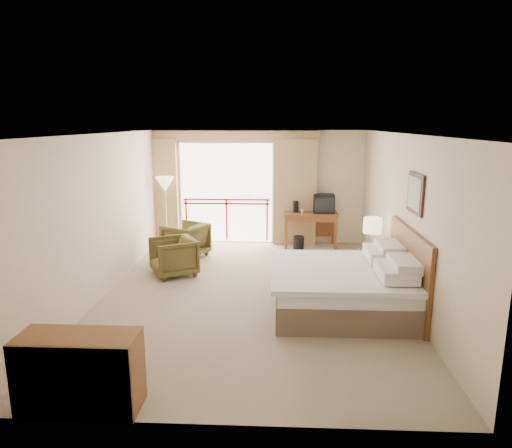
{
  "coord_description": "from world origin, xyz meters",
  "views": [
    {
      "loc": [
        0.43,
        -7.38,
        2.88
      ],
      "look_at": [
        0.06,
        0.4,
        1.14
      ],
      "focal_mm": 32.0,
      "sensor_mm": 36.0,
      "label": 1
    }
  ],
  "objects_px": {
    "tv": "(324,204)",
    "armchair_near": "(174,275)",
    "side_table": "(171,249)",
    "bed": "(345,286)",
    "nightstand": "(371,265)",
    "dresser": "(80,373)",
    "floor_lamp": "(165,187)",
    "armchair_far": "(186,256)",
    "desk": "(310,219)",
    "table_lamp": "(373,226)",
    "wastebasket": "(299,243)"
  },
  "relations": [
    {
      "from": "tv",
      "to": "armchair_near",
      "type": "distance_m",
      "value": 3.91
    },
    {
      "from": "tv",
      "to": "armchair_near",
      "type": "bearing_deg",
      "value": -139.72
    },
    {
      "from": "armchair_near",
      "to": "side_table",
      "type": "bearing_deg",
      "value": 167.12
    },
    {
      "from": "bed",
      "to": "tv",
      "type": "height_order",
      "value": "tv"
    },
    {
      "from": "bed",
      "to": "nightstand",
      "type": "xyz_separation_m",
      "value": [
        0.7,
        1.45,
        -0.11
      ]
    },
    {
      "from": "side_table",
      "to": "dresser",
      "type": "height_order",
      "value": "dresser"
    },
    {
      "from": "bed",
      "to": "floor_lamp",
      "type": "distance_m",
      "value": 5.19
    },
    {
      "from": "armchair_far",
      "to": "side_table",
      "type": "height_order",
      "value": "side_table"
    },
    {
      "from": "nightstand",
      "to": "desk",
      "type": "relative_size",
      "value": 0.43
    },
    {
      "from": "bed",
      "to": "table_lamp",
      "type": "relative_size",
      "value": 3.55
    },
    {
      "from": "armchair_near",
      "to": "armchair_far",
      "type": "bearing_deg",
      "value": 151.11
    },
    {
      "from": "desk",
      "to": "side_table",
      "type": "bearing_deg",
      "value": -153.2
    },
    {
      "from": "tv",
      "to": "armchair_far",
      "type": "xyz_separation_m",
      "value": [
        -3.07,
        -0.99,
        -1.03
      ]
    },
    {
      "from": "bed",
      "to": "desk",
      "type": "relative_size",
      "value": 1.7
    },
    {
      "from": "table_lamp",
      "to": "tv",
      "type": "height_order",
      "value": "tv"
    },
    {
      "from": "nightstand",
      "to": "side_table",
      "type": "height_order",
      "value": "nightstand"
    },
    {
      "from": "nightstand",
      "to": "side_table",
      "type": "bearing_deg",
      "value": 173.07
    },
    {
      "from": "armchair_far",
      "to": "side_table",
      "type": "relative_size",
      "value": 1.68
    },
    {
      "from": "desk",
      "to": "armchair_far",
      "type": "relative_size",
      "value": 1.53
    },
    {
      "from": "table_lamp",
      "to": "armchair_near",
      "type": "relative_size",
      "value": 0.75
    },
    {
      "from": "desk",
      "to": "floor_lamp",
      "type": "height_order",
      "value": "floor_lamp"
    },
    {
      "from": "bed",
      "to": "dresser",
      "type": "bearing_deg",
      "value": -138.51
    },
    {
      "from": "floor_lamp",
      "to": "wastebasket",
      "type": "bearing_deg",
      "value": -1.66
    },
    {
      "from": "tv",
      "to": "side_table",
      "type": "bearing_deg",
      "value": -150.11
    },
    {
      "from": "wastebasket",
      "to": "nightstand",
      "type": "bearing_deg",
      "value": -57.71
    },
    {
      "from": "bed",
      "to": "dresser",
      "type": "height_order",
      "value": "bed"
    },
    {
      "from": "bed",
      "to": "wastebasket",
      "type": "bearing_deg",
      "value": 99.24
    },
    {
      "from": "wastebasket",
      "to": "dresser",
      "type": "xyz_separation_m",
      "value": [
        -2.49,
        -6.14,
        0.25
      ]
    },
    {
      "from": "table_lamp",
      "to": "floor_lamp",
      "type": "distance_m",
      "value": 4.82
    },
    {
      "from": "table_lamp",
      "to": "wastebasket",
      "type": "xyz_separation_m",
      "value": [
        -1.26,
        1.94,
        -0.85
      ]
    },
    {
      "from": "armchair_near",
      "to": "tv",
      "type": "bearing_deg",
      "value": 96.53
    },
    {
      "from": "table_lamp",
      "to": "armchair_near",
      "type": "distance_m",
      "value": 3.87
    },
    {
      "from": "nightstand",
      "to": "floor_lamp",
      "type": "bearing_deg",
      "value": 158.02
    },
    {
      "from": "armchair_near",
      "to": "dresser",
      "type": "distance_m",
      "value": 4.24
    },
    {
      "from": "tv",
      "to": "armchair_near",
      "type": "height_order",
      "value": "tv"
    },
    {
      "from": "wastebasket",
      "to": "floor_lamp",
      "type": "bearing_deg",
      "value": 178.34
    },
    {
      "from": "armchair_near",
      "to": "floor_lamp",
      "type": "height_order",
      "value": "floor_lamp"
    },
    {
      "from": "dresser",
      "to": "table_lamp",
      "type": "bearing_deg",
      "value": 51.87
    },
    {
      "from": "tv",
      "to": "armchair_far",
      "type": "distance_m",
      "value": 3.39
    },
    {
      "from": "side_table",
      "to": "wastebasket",
      "type": "bearing_deg",
      "value": 25.24
    },
    {
      "from": "tv",
      "to": "dresser",
      "type": "relative_size",
      "value": 0.39
    },
    {
      "from": "armchair_near",
      "to": "bed",
      "type": "bearing_deg",
      "value": 34.16
    },
    {
      "from": "wastebasket",
      "to": "floor_lamp",
      "type": "relative_size",
      "value": 0.19
    },
    {
      "from": "floor_lamp",
      "to": "table_lamp",
      "type": "bearing_deg",
      "value": -25.01
    },
    {
      "from": "desk",
      "to": "side_table",
      "type": "distance_m",
      "value": 3.38
    },
    {
      "from": "desk",
      "to": "wastebasket",
      "type": "bearing_deg",
      "value": -130.44
    },
    {
      "from": "floor_lamp",
      "to": "armchair_far",
      "type": "bearing_deg",
      "value": -52.75
    },
    {
      "from": "table_lamp",
      "to": "wastebasket",
      "type": "height_order",
      "value": "table_lamp"
    },
    {
      "from": "armchair_far",
      "to": "floor_lamp",
      "type": "relative_size",
      "value": 0.49
    },
    {
      "from": "nightstand",
      "to": "armchair_far",
      "type": "relative_size",
      "value": 0.66
    }
  ]
}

